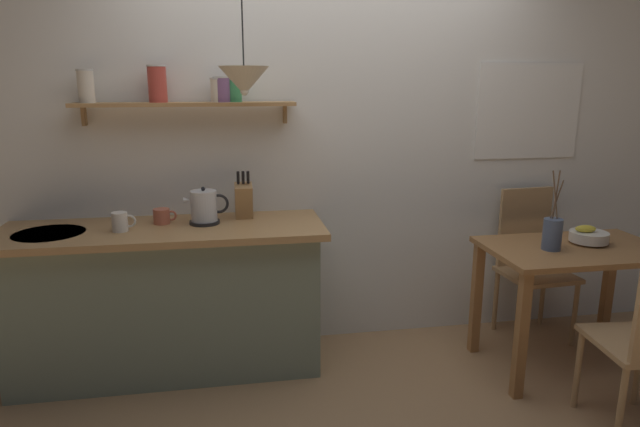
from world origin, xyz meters
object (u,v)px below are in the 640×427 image
object	(u,v)px
dining_table	(574,268)
electric_kettle	(204,207)
pendant_lamp	(244,81)
knife_block	(244,200)
coffee_mug_by_sink	(121,222)
coffee_mug_spare	(162,216)
twig_vase	(552,233)
dining_chair_far	(531,257)
fruit_bowl	(589,236)

from	to	relation	value
dining_table	electric_kettle	xyz separation A→B (m)	(-2.13, 0.40, 0.36)
dining_table	pendant_lamp	distance (m)	2.18
knife_block	coffee_mug_by_sink	xyz separation A→B (m)	(-0.68, -0.19, -0.06)
dining_table	coffee_mug_spare	distance (m)	2.43
twig_vase	knife_block	xyz separation A→B (m)	(-1.72, 0.51, 0.15)
coffee_mug_spare	knife_block	bearing A→B (deg)	6.35
dining_chair_far	twig_vase	xyz separation A→B (m)	(-0.19, -0.50, 0.31)
fruit_bowl	twig_vase	world-z (taller)	twig_vase
fruit_bowl	electric_kettle	bearing A→B (deg)	171.22
electric_kettle	knife_block	xyz separation A→B (m)	(0.23, 0.09, 0.02)
electric_kettle	coffee_mug_by_sink	distance (m)	0.46
twig_vase	coffee_mug_by_sink	world-z (taller)	twig_vase
dining_chair_far	coffee_mug_by_sink	size ratio (longest dim) A/B	7.72
electric_kettle	coffee_mug_spare	size ratio (longest dim) A/B	1.93
dining_chair_far	electric_kettle	bearing A→B (deg)	-177.82
fruit_bowl	coffee_mug_by_sink	distance (m)	2.71
dining_table	coffee_mug_by_sink	bearing A→B (deg)	173.35
twig_vase	coffee_mug_spare	xyz separation A→B (m)	(-2.20, 0.46, 0.08)
pendant_lamp	twig_vase	bearing A→B (deg)	-7.77
dining_table	electric_kettle	world-z (taller)	electric_kettle
dining_table	twig_vase	bearing A→B (deg)	-172.82
fruit_bowl	pendant_lamp	xyz separation A→B (m)	(-2.00, 0.16, 0.90)
coffee_mug_by_sink	coffee_mug_spare	size ratio (longest dim) A/B	0.98
knife_block	electric_kettle	bearing A→B (deg)	-157.76
pendant_lamp	dining_table	bearing A→B (deg)	-6.39
electric_kettle	fruit_bowl	bearing A→B (deg)	-8.78
twig_vase	knife_block	bearing A→B (deg)	163.47
fruit_bowl	coffee_mug_by_sink	bearing A→B (deg)	174.67
fruit_bowl	coffee_mug_spare	world-z (taller)	coffee_mug_spare
dining_chair_far	coffee_mug_by_sink	world-z (taller)	same
coffee_mug_by_sink	coffee_mug_spare	xyz separation A→B (m)	(0.21, 0.14, -0.01)
electric_kettle	coffee_mug_spare	distance (m)	0.25
knife_block	pendant_lamp	bearing A→B (deg)	-87.04
knife_block	coffee_mug_by_sink	world-z (taller)	knife_block
dining_table	coffee_mug_spare	world-z (taller)	coffee_mug_spare
coffee_mug_spare	pendant_lamp	size ratio (longest dim) A/B	0.24
electric_kettle	knife_block	world-z (taller)	knife_block
dining_chair_far	knife_block	xyz separation A→B (m)	(-1.91, 0.01, 0.46)
dining_table	dining_chair_far	distance (m)	0.48
electric_kettle	knife_block	size ratio (longest dim) A/B	0.88
dining_table	twig_vase	xyz separation A→B (m)	(-0.18, -0.02, 0.23)
fruit_bowl	knife_block	world-z (taller)	knife_block
twig_vase	pendant_lamp	distance (m)	1.92
dining_chair_far	knife_block	bearing A→B (deg)	179.63
dining_chair_far	twig_vase	size ratio (longest dim) A/B	2.18
electric_kettle	pendant_lamp	bearing A→B (deg)	-37.11
twig_vase	fruit_bowl	bearing A→B (deg)	14.08
twig_vase	coffee_mug_spare	world-z (taller)	twig_vase
fruit_bowl	coffee_mug_by_sink	xyz separation A→B (m)	(-2.69, 0.25, 0.14)
dining_chair_far	coffee_mug_spare	distance (m)	2.42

